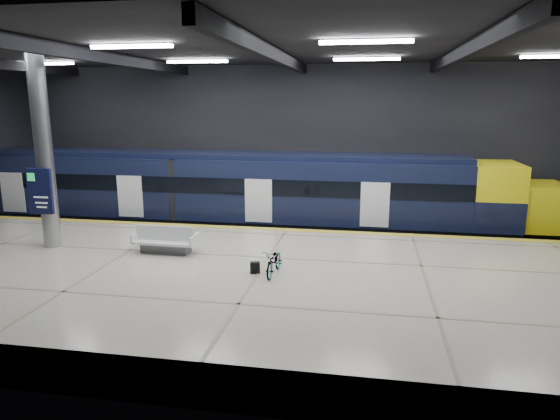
# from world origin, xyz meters

# --- Properties ---
(ground) EXTENTS (30.00, 30.00, 0.00)m
(ground) POSITION_xyz_m (0.00, 0.00, 0.00)
(ground) COLOR black
(ground) RESTS_ON ground
(room_shell) EXTENTS (30.10, 16.10, 8.05)m
(room_shell) POSITION_xyz_m (-0.00, 0.00, 5.72)
(room_shell) COLOR black
(room_shell) RESTS_ON ground
(platform) EXTENTS (30.00, 11.00, 1.10)m
(platform) POSITION_xyz_m (0.00, -2.50, 0.55)
(platform) COLOR #BDB1A0
(platform) RESTS_ON ground
(safety_strip) EXTENTS (30.00, 0.40, 0.01)m
(safety_strip) POSITION_xyz_m (0.00, 2.75, 1.11)
(safety_strip) COLOR gold
(safety_strip) RESTS_ON platform
(rails) EXTENTS (30.00, 1.52, 0.16)m
(rails) POSITION_xyz_m (0.00, 5.50, 0.08)
(rails) COLOR gray
(rails) RESTS_ON ground
(train) EXTENTS (29.40, 2.84, 3.79)m
(train) POSITION_xyz_m (-2.66, 5.50, 2.06)
(train) COLOR black
(train) RESTS_ON ground
(bench) EXTENTS (2.19, 0.94, 0.96)m
(bench) POSITION_xyz_m (-3.62, -1.07, 1.44)
(bench) COLOR #595B60
(bench) RESTS_ON platform
(bicycle) EXTENTS (0.64, 1.59, 0.82)m
(bicycle) POSITION_xyz_m (0.50, -2.60, 1.51)
(bicycle) COLOR #99999E
(bicycle) RESTS_ON platform
(pannier_bag) EXTENTS (0.33, 0.25, 0.35)m
(pannier_bag) POSITION_xyz_m (-0.10, -2.60, 1.28)
(pannier_bag) COLOR black
(pannier_bag) RESTS_ON platform
(info_column) EXTENTS (0.90, 0.78, 6.90)m
(info_column) POSITION_xyz_m (-8.00, -1.03, 4.46)
(info_column) COLOR #9EA0A5
(info_column) RESTS_ON platform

